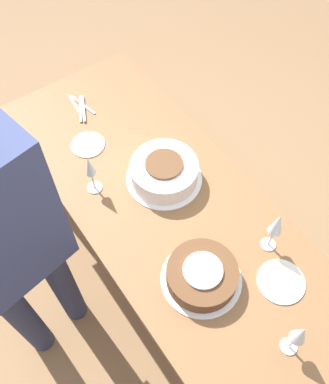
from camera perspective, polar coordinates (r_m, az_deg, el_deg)
ground_plane at (r=2.43m, az=-0.00°, el=-10.68°), size 12.00×12.00×0.00m
dining_table at (r=1.85m, az=-0.00°, el=-2.94°), size 1.76×0.70×0.77m
cake_center_white at (r=1.77m, az=-0.05°, el=2.71°), size 0.32×0.32×0.11m
cake_front_chocolate at (r=1.56m, az=5.01°, el=-10.98°), size 0.30×0.30×0.09m
wine_glass_near at (r=1.44m, az=17.67°, el=-17.62°), size 0.06×0.06×0.21m
wine_glass_far at (r=1.56m, az=14.75°, el=-4.28°), size 0.06×0.06×0.22m
wine_glass_extra at (r=1.70m, az=-9.88°, el=3.07°), size 0.06×0.06×0.20m
dessert_plate_left at (r=1.95m, az=-10.18°, el=6.24°), size 0.15×0.15×0.01m
dessert_plate_right at (r=1.64m, az=15.27°, el=-11.45°), size 0.18×0.18×0.01m
fork_pile at (r=2.10m, az=-11.11°, el=11.07°), size 0.21×0.10×0.01m
person_cutting at (r=1.55m, az=-20.62°, el=-6.46°), size 0.29×0.43×1.57m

